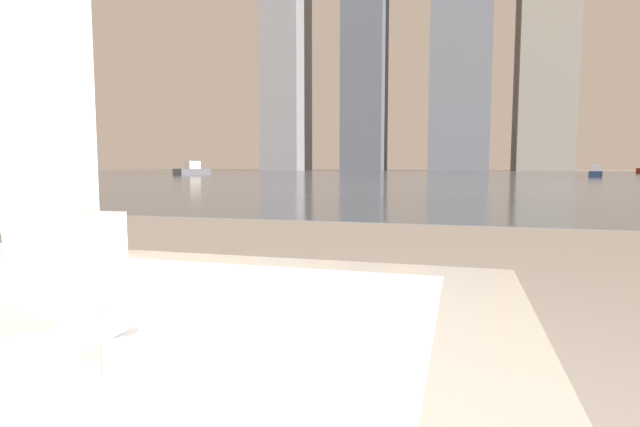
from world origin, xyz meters
The scene contains 9 objects.
faucet_far centered at (0.36, 0.24, 0.63)m, with size 0.04×0.19×0.08m.
towel_stack centered at (-0.27, 0.90, 0.64)m, with size 0.26×0.16×0.12m.
harbor_water centered at (0.00, 62.00, 0.01)m, with size 180.00×110.00×0.01m.
harbor_boat_1 centered at (11.18, 44.71, 0.38)m, with size 1.59×2.94×1.05m.
harbor_boat_2 centered at (-25.01, 44.10, 0.50)m, with size 2.42×3.96×1.40m.
skyline_tower_0 centered at (-41.37, 118.00, 34.60)m, with size 9.47×12.66×69.21m.
skyline_tower_1 centered at (-21.78, 118.00, 37.91)m, with size 9.65×10.21×75.81m.
skyline_tower_2 centered at (-0.10, 118.00, 30.02)m, with size 12.96×10.54×60.04m.
skyline_tower_3 centered at (17.36, 118.00, 34.06)m, with size 11.31×13.34×68.11m.
Camera 1 is at (0.75, -0.19, 0.82)m, focal length 28.00 mm.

